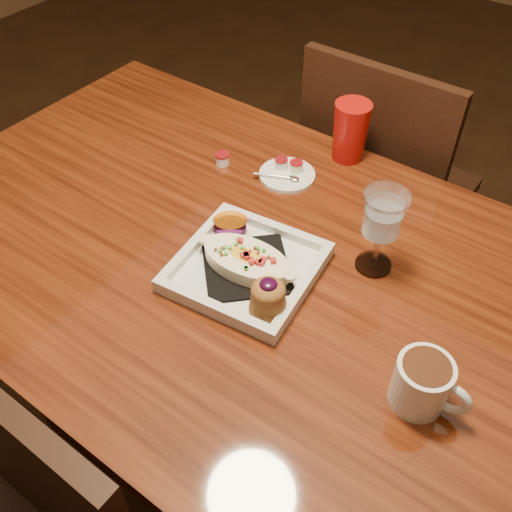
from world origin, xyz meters
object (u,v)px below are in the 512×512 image
Objects in this scene: table at (248,290)px; plate at (249,268)px; goblet at (383,219)px; saucer at (286,173)px; coffee_mug at (424,383)px; chair_far at (380,190)px; red_tumbler at (350,132)px.

plate is at bearing -50.36° from table.
saucer is (-0.29, 0.13, -0.11)m from goblet.
goblet is at bearing 36.15° from plate.
plate is 2.29× the size of coffee_mug.
chair_far is at bearing 85.73° from plate.
chair_far is at bearing 112.09° from goblet.
table is 0.29m from saucer.
red_tumbler is at bearing 62.86° from saucer.
saucer is at bearing 77.47° from chair_far.
goblet is 0.35m from red_tumbler.
coffee_mug is 0.88× the size of red_tumbler.
goblet reaches higher than red_tumbler.
table is at bearing 90.00° from chair_far.
goblet is at bearing 112.09° from chair_far.
saucer is at bearing 141.61° from coffee_mug.
chair_far reaches higher than goblet.
plate is 2.01× the size of red_tumbler.
plate is (0.03, -0.67, 0.27)m from chair_far.
goblet is (0.21, 0.12, 0.22)m from table.
chair_far is 0.72m from plate.
red_tumbler is at bearing 87.69° from chair_far.
plate is 0.44m from red_tumbler.
goblet is at bearing 129.17° from coffee_mug.
chair_far is 0.66m from goblet.
red_tumbler is at bearing 127.16° from coffee_mug.
goblet is 1.37× the size of saucer.
goblet reaches higher than table.
saucer reaches higher than table.
coffee_mug reaches higher than saucer.
plate reaches higher than saucer.
saucer is (-0.48, 0.35, -0.04)m from coffee_mug.
table is at bearing -88.67° from red_tumbler.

